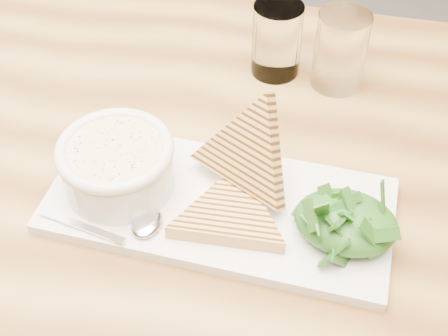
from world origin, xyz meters
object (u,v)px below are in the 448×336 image
(glass_far, at_px, (340,50))
(platter, at_px, (219,206))
(table_top, at_px, (234,198))
(soup_bowl, at_px, (118,169))
(glass_near, at_px, (277,40))

(glass_far, bearing_deg, platter, -108.53)
(table_top, xyz_separation_m, soup_bowl, (-0.12, -0.05, 0.06))
(platter, distance_m, glass_near, 0.28)
(glass_near, xyz_separation_m, glass_far, (0.09, -0.00, 0.00))
(glass_near, distance_m, glass_far, 0.09)
(platter, relative_size, glass_far, 3.59)
(table_top, distance_m, platter, 0.05)
(platter, height_order, glass_far, glass_far)
(glass_near, bearing_deg, platter, -90.47)
(glass_near, relative_size, glass_far, 0.97)
(table_top, distance_m, glass_near, 0.25)
(soup_bowl, xyz_separation_m, glass_near, (0.12, 0.28, 0.01))
(table_top, xyz_separation_m, glass_far, (0.08, 0.23, 0.07))
(table_top, xyz_separation_m, glass_near, (-0.00, 0.23, 0.07))
(soup_bowl, distance_m, glass_near, 0.31)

